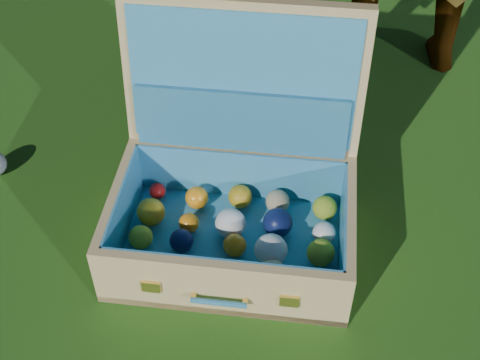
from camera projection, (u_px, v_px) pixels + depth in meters
The scene contains 2 objects.
ground at pixel (180, 210), 1.79m from camera, with size 60.00×60.00×0.00m, color #215114.
suitcase at pixel (236, 185), 1.63m from camera, with size 0.65×0.55×0.56m.
Camera 1 is at (0.48, -1.13, 1.32)m, focal length 50.00 mm.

